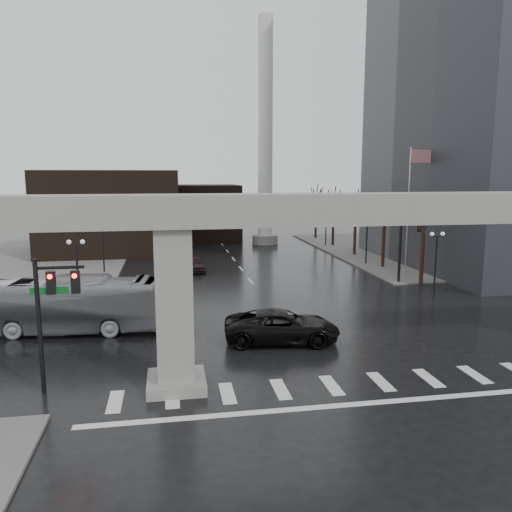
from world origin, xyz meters
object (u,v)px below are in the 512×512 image
Objects in this scene: far_car at (194,264)px; city_bus at (60,305)px; signal_mast_arm at (360,218)px; pickup_truck at (282,326)px.

city_bus is at bearing -124.07° from far_car.
pickup_truck is at bearing -126.23° from signal_mast_arm.
pickup_truck is (-9.89, -13.50, -4.91)m from signal_mast_arm.
pickup_truck is at bearing -101.29° from city_bus.
pickup_truck reaches higher than far_car.
pickup_truck is 13.57m from city_bus.
signal_mast_arm is 0.99× the size of city_bus.
signal_mast_arm reaches higher than far_car.
city_bus is 2.68× the size of far_car.
far_car is at bearing 18.66° from pickup_truck.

